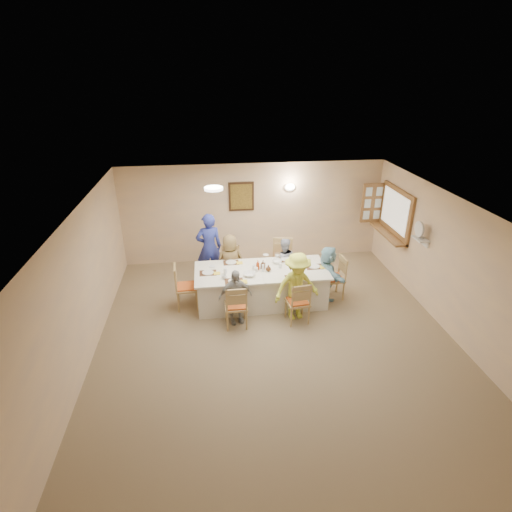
{
  "coord_description": "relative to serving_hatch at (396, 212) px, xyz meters",
  "views": [
    {
      "loc": [
        -1.13,
        -5.94,
        4.54
      ],
      "look_at": [
        -0.2,
        1.4,
        1.05
      ],
      "focal_mm": 28.0,
      "sensor_mm": 36.0,
      "label": 1
    }
  ],
  "objects": [
    {
      "name": "diner_right_end",
      "position": [
        -1.89,
        -1.08,
        -0.9
      ],
      "size": [
        1.2,
        0.61,
        1.2
      ],
      "primitive_type": "imported",
      "rotation": [
        0.0,
        0.0,
        1.69
      ],
      "color": "#8ABED2",
      "rests_on": "ground"
    },
    {
      "name": "drinking_glass",
      "position": [
        -3.46,
        -1.03,
        -0.68
      ],
      "size": [
        0.06,
        0.06,
        0.09
      ],
      "primitive_type": "cylinder",
      "color": "silver",
      "rests_on": "dining_table"
    },
    {
      "name": "serving_hatch",
      "position": [
        0.0,
        0.0,
        0.0
      ],
      "size": [
        0.06,
        1.5,
        1.15
      ],
      "primitive_type": "cube",
      "color": "olive",
      "rests_on": "room_walls"
    },
    {
      "name": "hatch_sill",
      "position": [
        -0.12,
        0.0,
        -0.53
      ],
      "size": [
        0.3,
        1.5,
        0.05
      ],
      "primitive_type": "cube",
      "color": "olive",
      "rests_on": "room_walls"
    },
    {
      "name": "diner_back_left",
      "position": [
        -3.91,
        -0.4,
        -0.86
      ],
      "size": [
        0.76,
        0.61,
        1.29
      ],
      "primitive_type": "imported",
      "rotation": [
        0.0,
        0.0,
        3.3
      ],
      "color": "brown",
      "rests_on": "ground"
    },
    {
      "name": "napkin_br",
      "position": [
        -2.53,
        -0.71,
        -0.73
      ],
      "size": [
        0.14,
        0.14,
        0.01
      ],
      "primitive_type": "cube",
      "color": "yellow",
      "rests_on": "dining_table"
    },
    {
      "name": "placemat_le",
      "position": [
        -4.41,
        -1.08,
        -0.74
      ],
      "size": [
        0.34,
        0.25,
        0.01
      ],
      "primitive_type": "cube",
      "color": "#472B19",
      "rests_on": "dining_table"
    },
    {
      "name": "napkin_re",
      "position": [
        -2.01,
        -1.13,
        -0.73
      ],
      "size": [
        0.15,
        0.15,
        0.01
      ],
      "primitive_type": "cube",
      "color": "yellow",
      "rests_on": "dining_table"
    },
    {
      "name": "plate_bl",
      "position": [
        -3.91,
        -0.66,
        -0.73
      ],
      "size": [
        0.23,
        0.23,
        0.01
      ],
      "primitive_type": "cylinder",
      "color": "white",
      "rests_on": "dining_table"
    },
    {
      "name": "shutter_door",
      "position": [
        -0.26,
        0.76,
        0.0
      ],
      "size": [
        0.55,
        0.04,
        1.0
      ],
      "primitive_type": "cube",
      "color": "olive",
      "rests_on": "room_walls"
    },
    {
      "name": "plate_fl",
      "position": [
        -3.91,
        -1.5,
        -0.73
      ],
      "size": [
        0.23,
        0.23,
        0.01
      ],
      "primitive_type": "cylinder",
      "color": "white",
      "rests_on": "dining_table"
    },
    {
      "name": "wall_sconce",
      "position": [
        -2.31,
        1.04,
        0.4
      ],
      "size": [
        0.26,
        0.09,
        0.18
      ],
      "primitive_type": "ellipsoid",
      "color": "white",
      "rests_on": "room_walls"
    },
    {
      "name": "plate_fr",
      "position": [
        -2.71,
        -1.5,
        -0.73
      ],
      "size": [
        0.24,
        0.24,
        0.02
      ],
      "primitive_type": "cylinder",
      "color": "white",
      "rests_on": "dining_table"
    },
    {
      "name": "chair_right_end",
      "position": [
        -1.76,
        -1.08,
        -1.02
      ],
      "size": [
        0.48,
        0.48,
        0.95
      ],
      "primitive_type": null,
      "rotation": [
        0.0,
        0.0,
        -1.51
      ],
      "color": "tan",
      "rests_on": "ground"
    },
    {
      "name": "condiment_ketchup",
      "position": [
        -3.38,
        -1.06,
        -0.64
      ],
      "size": [
        0.12,
        0.12,
        0.21
      ],
      "primitive_type": "imported",
      "rotation": [
        0.0,
        0.0,
        0.28
      ],
      "color": "#A8360E",
      "rests_on": "dining_table"
    },
    {
      "name": "dining_table",
      "position": [
        -3.31,
        -1.08,
        -1.12
      ],
      "size": [
        2.74,
        1.16,
        0.76
      ],
      "primitive_type": "cube",
      "color": "white",
      "rests_on": "ground"
    },
    {
      "name": "teacup_a",
      "position": [
        -4.09,
        -1.36,
        -0.7
      ],
      "size": [
        0.18,
        0.18,
        0.08
      ],
      "primitive_type": "imported",
      "rotation": [
        0.0,
        0.0,
        -0.41
      ],
      "color": "white",
      "rests_on": "dining_table"
    },
    {
      "name": "chair_front_right",
      "position": [
        -2.71,
        -1.88,
        -1.05
      ],
      "size": [
        0.48,
        0.48,
        0.9
      ],
      "primitive_type": null,
      "rotation": [
        0.0,
        0.0,
        3.26
      ],
      "color": "tan",
      "rests_on": "ground"
    },
    {
      "name": "placemat_br",
      "position": [
        -2.71,
        -0.66,
        -0.74
      ],
      "size": [
        0.35,
        0.26,
        0.01
      ],
      "primitive_type": "cube",
      "color": "#472B19",
      "rests_on": "dining_table"
    },
    {
      "name": "diner_back_right",
      "position": [
        -2.71,
        -0.4,
        -0.93
      ],
      "size": [
        0.58,
        0.47,
        1.15
      ],
      "primitive_type": "imported",
      "rotation": [
        0.0,
        0.0,
        3.17
      ],
      "color": "#ABAFC6",
      "rests_on": "ground"
    },
    {
      "name": "placemat_fr",
      "position": [
        -2.71,
        -1.5,
        -0.74
      ],
      "size": [
        0.35,
        0.26,
        0.01
      ],
      "primitive_type": "cube",
      "color": "#472B19",
      "rests_on": "dining_table"
    },
    {
      "name": "condiment_brown",
      "position": [
        -3.27,
        -1.02,
        -0.65
      ],
      "size": [
        0.15,
        0.15,
        0.19
      ],
      "primitive_type": "imported",
      "rotation": [
        0.0,
        0.0,
        -0.39
      ],
      "color": "#482713",
      "rests_on": "dining_table"
    },
    {
      "name": "plate_re",
      "position": [
        -2.19,
        -1.08,
        -0.73
      ],
      "size": [
        0.24,
        0.24,
        0.01
      ],
      "primitive_type": "cylinder",
      "color": "white",
      "rests_on": "dining_table"
    },
    {
      "name": "teacup_b",
      "position": [
        -2.88,
        -0.58,
        -0.7
      ],
      "size": [
        0.13,
        0.13,
        0.09
      ],
      "primitive_type": "imported",
      "rotation": [
        0.0,
        0.0,
        0.19
      ],
      "color": "white",
      "rests_on": "dining_table"
    },
    {
      "name": "diner_front_right",
      "position": [
        -2.71,
        -1.76,
        -0.8
      ],
      "size": [
        1.1,
        0.86,
        1.41
      ],
      "primitive_type": "imported",
      "rotation": [
        0.0,
        0.0,
        0.19
      ],
      "color": "#DEE848",
      "rests_on": "ground"
    },
    {
      "name": "plate_br",
      "position": [
        -2.71,
        -0.66,
        -0.73
      ],
      "size": [
        0.22,
        0.22,
        0.01
      ],
      "primitive_type": "cylinder",
      "color": "white",
      "rests_on": "dining_table"
    },
    {
      "name": "napkin_bl",
      "position": [
        -3.73,
        -0.71,
        -0.73
      ],
      "size": [
        0.13,
        0.13,
        0.01
      ],
      "primitive_type": "cube",
      "color": "yellow",
      "rests_on": "dining_table"
    },
    {
      "name": "condiment_malt",
      "position": [
        -3.17,
        -1.14,
        -0.67
      ],
      "size": [
        0.18,
        0.18,
        0.14
      ],
      "primitive_type": "imported",
      "rotation": [
        0.0,
        0.0,
        -0.37
      ],
      "color": "#482713",
      "rests_on": "dining_table"
    },
    {
      "name": "plate_le",
      "position": [
        -4.41,
        -1.08,
        -0.73
      ],
      "size": [
        0.23,
        0.23,
        0.01
      ],
      "primitive_type": "cylinder",
      "color": "white",
      "rests_on": "dining_table"
    },
    {
      "name": "napkin_fr",
      "position": [
        -2.53,
        -1.55,
        -0.73
      ],
      "size": [
        0.15,
        0.15,
        0.01
      ],
      "primitive_type": "cube",
      "color": "yellow",
      "rests_on": "dining_table"
    },
    {
      "name": "chair_back_right",
      "position": [
        -2.71,
        -0.28,
        -0.98
      ],
      "size": [
        0.57,
        0.57,
        1.03
      ],
      "primitive_type": null,
      "rotation": [
        0.0,
        0.0,
        -0.18
      ],
      "color": "tan",
      "rests_on": "ground"
    },
    {
      "name": "chair_front_left",
      "position": [
        -3.91,
        -1.88,
        -1.04
      ],
      "size": [
        0.44,
        0.44,
        0.92
      ],
      "primitive_type": null,
      "rotation": [
        0.0,
        0.0,
        3.15
      ],
      "color": "tan",
      "rests_on": "ground"
    },
    {
      "name": "desk_fan",
      "position": [
        -0.11,
        -1.35,
        0.05
      ],
      "size": [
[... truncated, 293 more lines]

